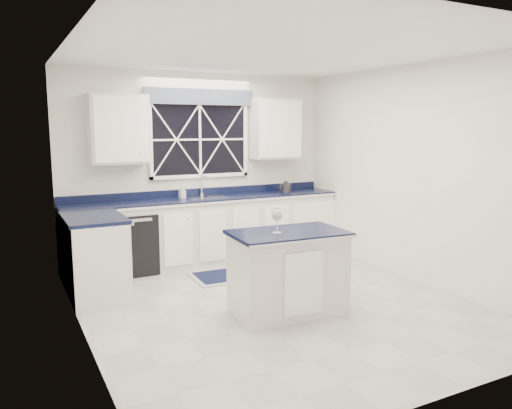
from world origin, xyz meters
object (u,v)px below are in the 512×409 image
faucet (202,185)px  kettle (286,187)px  island (288,272)px  dishwasher (131,242)px  soap_bottle (182,192)px  wine_glass (277,215)px

faucet → kettle: 1.32m
kettle → island: bearing=-135.0°
dishwasher → island: 2.50m
island → faucet: bearing=93.1°
faucet → kettle: size_ratio=1.21×
dishwasher → kettle: kettle is taller
kettle → soap_bottle: size_ratio=1.47×
dishwasher → soap_bottle: (0.76, 0.10, 0.61)m
faucet → wine_glass: 2.48m
faucet → kettle: bearing=-7.9°
dishwasher → wine_glass: size_ratio=3.02×
island → soap_bottle: 2.44m
faucet → soap_bottle: size_ratio=1.78×
faucet → soap_bottle: faucet is taller
wine_glass → faucet: bearing=86.2°
dishwasher → kettle: (2.40, 0.01, 0.61)m
island → soap_bottle: size_ratio=7.13×
faucet → wine_glass: faucet is taller
dishwasher → soap_bottle: bearing=7.6°
faucet → wine_glass: size_ratio=1.11×
dishwasher → faucet: faucet is taller
dishwasher → faucet: bearing=10.0°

